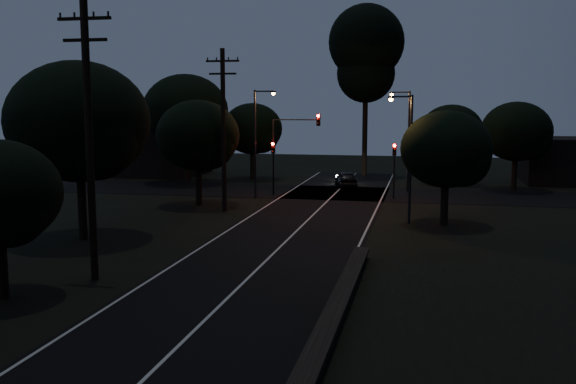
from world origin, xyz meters
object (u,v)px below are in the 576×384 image
at_px(utility_pole_far, 223,127).
at_px(signal_mast, 295,139).
at_px(streetlight_c, 408,150).
at_px(utility_pole_mid, 89,136).
at_px(tall_pine, 366,52).
at_px(streetlight_a, 258,136).
at_px(signal_left, 273,158).
at_px(streetlight_b, 406,134).
at_px(car, 346,179).
at_px(signal_right, 394,161).

distance_m(utility_pole_far, signal_mast, 8.64).
xyz_separation_m(utility_pole_far, streetlight_c, (11.83, -2.00, -1.13)).
bearing_deg(signal_mast, utility_pole_mid, -97.04).
xyz_separation_m(tall_pine, streetlight_a, (-6.31, -17.00, -7.25)).
bearing_deg(utility_pole_mid, utility_pole_far, 90.00).
height_order(tall_pine, streetlight_a, tall_pine).
bearing_deg(signal_left, tall_pine, 69.54).
bearing_deg(streetlight_b, streetlight_a, -150.52).
bearing_deg(streetlight_a, car, 54.89).
relative_size(streetlight_b, streetlight_c, 1.07).
distance_m(utility_pole_mid, streetlight_c, 19.15).
bearing_deg(streetlight_b, streetlight_c, -87.86).
height_order(signal_mast, streetlight_a, streetlight_a).
distance_m(signal_left, streetlight_c, 14.52).
xyz_separation_m(signal_right, streetlight_b, (0.71, 4.01, 1.80)).
relative_size(streetlight_b, car, 2.00).
xyz_separation_m(utility_pole_far, tall_pine, (7.00, 23.00, 6.40)).
xyz_separation_m(streetlight_a, streetlight_c, (11.14, -8.00, -0.29)).
xyz_separation_m(utility_pole_mid, tall_pine, (7.00, 40.00, 6.15)).
relative_size(utility_pole_mid, streetlight_a, 1.38).
height_order(tall_pine, streetlight_b, tall_pine).
relative_size(signal_right, car, 1.02).
distance_m(streetlight_a, car, 10.55).
distance_m(utility_pole_mid, utility_pole_far, 17.00).
xyz_separation_m(signal_left, signal_right, (9.20, 0.00, 0.00)).
xyz_separation_m(tall_pine, car, (-0.68, -9.00, -11.20)).
bearing_deg(car, streetlight_c, 95.95).
bearing_deg(car, utility_pole_far, 52.66).
distance_m(signal_right, car, 7.69).
relative_size(utility_pole_far, signal_right, 2.56).
height_order(signal_right, signal_mast, signal_mast).
xyz_separation_m(streetlight_a, streetlight_b, (10.61, 6.00, 0.00)).
relative_size(signal_right, streetlight_c, 0.55).
bearing_deg(signal_right, signal_left, 180.00).
distance_m(utility_pole_mid, streetlight_b, 31.15).
relative_size(signal_right, streetlight_b, 0.51).
xyz_separation_m(signal_right, signal_mast, (-7.51, 0.00, 1.50)).
bearing_deg(tall_pine, signal_mast, -104.62).
distance_m(streetlight_b, car, 6.67).
relative_size(signal_left, streetlight_b, 0.51).
relative_size(streetlight_a, car, 2.00).
bearing_deg(streetlight_c, car, 109.01).
height_order(tall_pine, streetlight_c, tall_pine).
xyz_separation_m(signal_mast, streetlight_c, (8.74, -9.99, 0.01)).
distance_m(signal_left, signal_mast, 2.26).
bearing_deg(utility_pole_mid, streetlight_c, 51.74).
bearing_deg(signal_mast, utility_pole_far, -111.11).
xyz_separation_m(signal_mast, streetlight_a, (-2.39, -1.99, 0.30)).
height_order(utility_pole_far, tall_pine, tall_pine).
bearing_deg(streetlight_a, signal_mast, 39.77).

